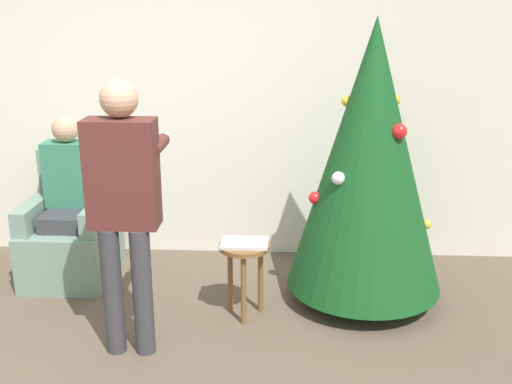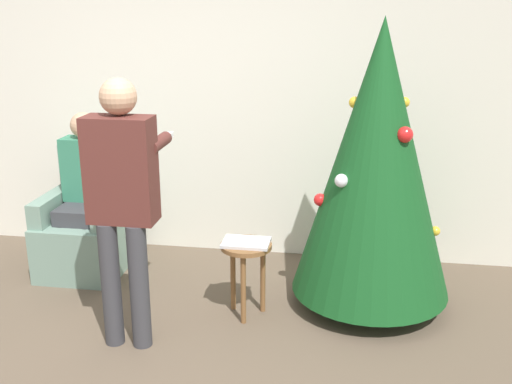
% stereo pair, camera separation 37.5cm
% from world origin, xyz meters
% --- Properties ---
extents(wall_back, '(8.00, 0.06, 2.70)m').
position_xyz_m(wall_back, '(0.00, 2.23, 1.35)').
color(wall_back, silver).
rests_on(wall_back, ground_plane).
extents(christmas_tree, '(1.09, 1.09, 1.98)m').
position_xyz_m(christmas_tree, '(1.33, 1.39, 1.05)').
color(christmas_tree, brown).
rests_on(christmas_tree, ground_plane).
extents(armchair, '(0.62, 0.76, 0.95)m').
position_xyz_m(armchair, '(-0.89, 1.70, 0.33)').
color(armchair, gray).
rests_on(armchair, ground_plane).
extents(person_seated, '(0.36, 0.46, 1.25)m').
position_xyz_m(person_seated, '(-0.89, 1.67, 0.69)').
color(person_seated, '#38383D').
rests_on(person_seated, ground_plane).
extents(person_standing, '(0.42, 0.57, 1.65)m').
position_xyz_m(person_standing, '(-0.17, 0.67, 0.99)').
color(person_standing, '#38383D').
rests_on(person_standing, ground_plane).
extents(side_stool, '(0.34, 0.34, 0.52)m').
position_xyz_m(side_stool, '(0.49, 1.10, 0.42)').
color(side_stool, brown).
rests_on(side_stool, ground_plane).
extents(laptop, '(0.31, 0.22, 0.02)m').
position_xyz_m(laptop, '(0.49, 1.10, 0.53)').
color(laptop, silver).
rests_on(laptop, side_stool).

